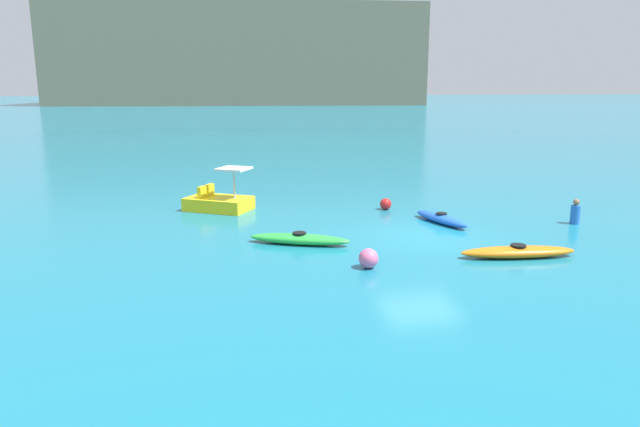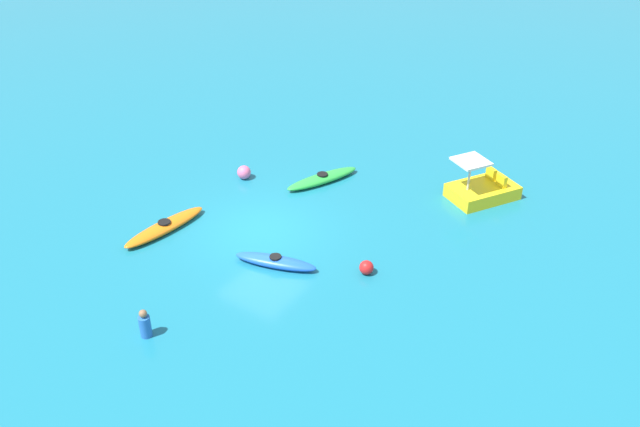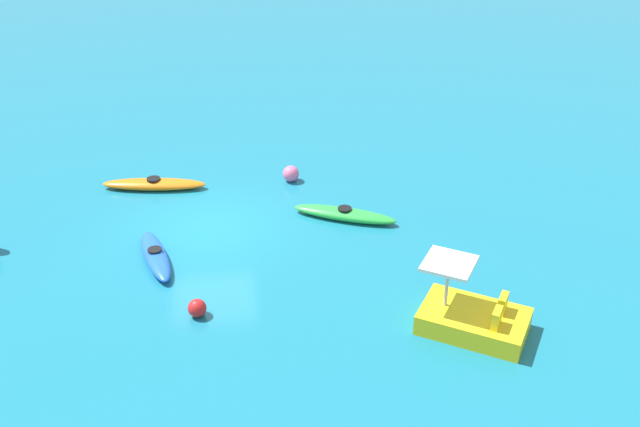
{
  "view_description": "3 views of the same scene",
  "coord_description": "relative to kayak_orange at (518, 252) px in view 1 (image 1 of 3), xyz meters",
  "views": [
    {
      "loc": [
        -6.88,
        -16.69,
        4.68
      ],
      "look_at": [
        -2.94,
        1.81,
        0.5
      ],
      "focal_mm": 32.34,
      "sensor_mm": 36.0,
      "label": 1
    },
    {
      "loc": [
        14.93,
        11.98,
        12.39
      ],
      "look_at": [
        -1.45,
        1.44,
        0.4
      ],
      "focal_mm": 37.71,
      "sensor_mm": 36.0,
      "label": 2
    },
    {
      "loc": [
        -1.11,
        18.35,
        10.49
      ],
      "look_at": [
        -3.2,
        0.28,
        0.42
      ],
      "focal_mm": 40.73,
      "sensor_mm": 36.0,
      "label": 3
    }
  ],
  "objects": [
    {
      "name": "kayak_blue",
      "position": [
        -0.39,
        4.32,
        0.0
      ],
      "size": [
        1.28,
        2.72,
        0.37
      ],
      "color": "blue",
      "rests_on": "ground_plane"
    },
    {
      "name": "pedal_boat_yellow",
      "position": [
        -7.9,
        8.17,
        0.17
      ],
      "size": [
        2.83,
        2.54,
        1.68
      ],
      "color": "yellow",
      "rests_on": "ground_plane"
    },
    {
      "name": "buoy_red",
      "position": [
        -1.58,
        6.9,
        0.06
      ],
      "size": [
        0.45,
        0.45,
        0.45
      ],
      "primitive_type": "sphere",
      "color": "red",
      "rests_on": "ground_plane"
    },
    {
      "name": "kayak_green",
      "position": [
        -5.73,
        2.64,
        0.0
      ],
      "size": [
        3.1,
        1.83,
        0.37
      ],
      "color": "green",
      "rests_on": "ground_plane"
    },
    {
      "name": "ground_plane",
      "position": [
        -1.76,
        2.72,
        -0.16
      ],
      "size": [
        600.0,
        600.0,
        0.0
      ],
      "primitive_type": "plane",
      "color": "#19728C"
    },
    {
      "name": "kayak_orange",
      "position": [
        0.0,
        0.0,
        0.0
      ],
      "size": [
        3.33,
        1.07,
        0.37
      ],
      "color": "orange",
      "rests_on": "ground_plane"
    },
    {
      "name": "headland_cliff",
      "position": [
        4.98,
        157.21,
        12.35
      ],
      "size": [
        99.72,
        64.05,
        25.03
      ],
      "primitive_type": "cube",
      "rotation": [
        0.0,
        0.0,
        -0.12
      ],
      "color": "#6B6651",
      "rests_on": "ground_plane"
    },
    {
      "name": "buoy_pink",
      "position": [
        -4.37,
        -0.05,
        0.1
      ],
      "size": [
        0.53,
        0.53,
        0.53
      ],
      "primitive_type": "sphere",
      "color": "pink",
      "rests_on": "ground_plane"
    },
    {
      "name": "person_near_shore",
      "position": [
        4.11,
        3.26,
        0.22
      ],
      "size": [
        0.45,
        0.45,
        0.88
      ],
      "color": "blue",
      "rests_on": "ground_plane"
    }
  ]
}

